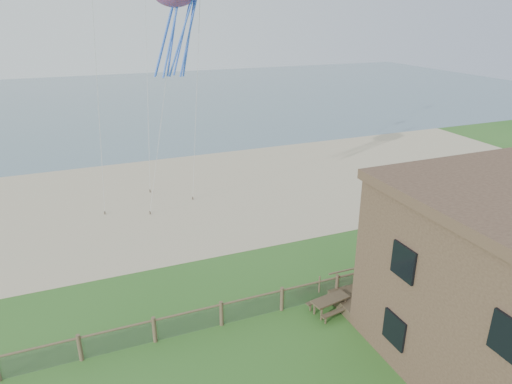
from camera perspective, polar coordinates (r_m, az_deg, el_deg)
sand_beach at (r=35.34m, az=-12.31°, el=-0.94°), size 72.00×20.00×0.02m
ocean at (r=77.69m, az=-18.30°, el=10.73°), size 160.00×68.00×0.02m
chainlink_fence at (r=21.32m, az=-4.35°, el=-15.07°), size 36.20×0.20×1.25m
motel_deck at (r=26.97m, az=24.12°, el=-9.34°), size 15.00×2.00×0.50m
picnic_table at (r=22.40m, az=9.24°, el=-13.79°), size 2.05×1.68×0.78m
octopus_kite at (r=27.53m, az=-9.98°, el=20.49°), size 3.44×2.71×6.37m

